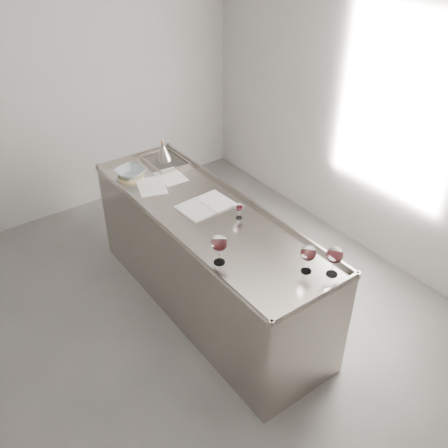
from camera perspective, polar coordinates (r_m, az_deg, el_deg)
room_shell at (r=3.17m, az=-6.52°, el=2.92°), size 4.54×5.04×2.84m
counter at (r=4.12m, az=-1.85°, el=-4.21°), size 0.77×2.42×0.97m
wine_glass_left at (r=3.26m, az=-0.55°, el=-2.24°), size 0.11×0.11×0.22m
wine_glass_middle at (r=3.24m, az=9.59°, el=-3.38°), size 0.10×0.10×0.20m
wine_glass_right at (r=3.24m, az=12.54°, el=-3.56°), size 0.11×0.11×0.21m
wine_glass_small at (r=3.74m, az=1.74°, el=1.91°), size 0.07×0.07×0.13m
notebook at (r=3.93m, az=-2.11°, el=2.13°), size 0.43×0.31×0.02m
loose_paper_top at (r=4.37m, az=-6.11°, el=5.44°), size 0.23×0.31×0.00m
loose_paper_under at (r=4.24m, az=-8.28°, el=4.31°), size 0.31×0.37×0.00m
trivet at (r=4.40m, az=-10.59°, el=5.35°), size 0.27×0.27×0.02m
ceramic_bowl at (r=4.38m, az=-10.64°, el=5.81°), size 0.31×0.31×0.06m
wine_funnel at (r=4.64m, az=-6.93°, el=8.09°), size 0.15×0.15×0.23m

